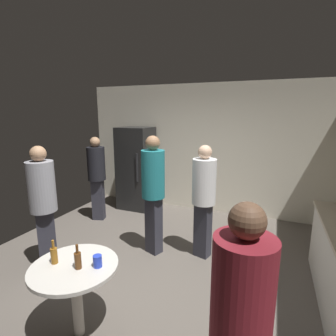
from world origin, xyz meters
TOP-DOWN VIEW (x-y plane):
  - ground_plane at (0.00, 0.00)m, footprint 5.20×5.20m
  - wall_back at (0.00, 2.63)m, footprint 5.32×0.06m
  - refrigerator at (-1.41, 2.20)m, footprint 0.70×0.68m
  - foreground_table at (-0.23, -1.10)m, footprint 0.80×0.80m
  - beer_bottle_amber at (-0.42, -1.14)m, footprint 0.06×0.06m
  - beer_bottle_brown at (-0.16, -1.12)m, footprint 0.06×0.06m
  - plastic_cup_blue at (-0.01, -1.03)m, footprint 0.08×0.08m
  - person_in_maroon_shirt at (1.29, -1.47)m, footprint 0.41×0.41m
  - person_in_gray_shirt at (-1.36, -0.38)m, footprint 0.48×0.48m
  - person_in_black_shirt at (-1.78, 1.29)m, footprint 0.42×0.42m
  - person_in_white_shirt at (0.50, 0.74)m, footprint 0.42×0.42m
  - person_in_teal_shirt at (-0.21, 0.56)m, footprint 0.44×0.44m

SIDE VIEW (x-z plane):
  - ground_plane at x=0.00m, z-range -0.10..0.00m
  - foreground_table at x=-0.23m, z-range 0.26..1.00m
  - plastic_cup_blue at x=-0.01m, z-range 0.73..0.85m
  - beer_bottle_amber at x=-0.42m, z-range 0.70..0.93m
  - beer_bottle_brown at x=-0.16m, z-range 0.70..0.93m
  - refrigerator at x=-1.41m, z-range 0.00..1.80m
  - person_in_black_shirt at x=-1.78m, z-range 0.14..1.80m
  - person_in_maroon_shirt at x=1.29m, z-range 0.14..1.81m
  - person_in_white_shirt at x=0.50m, z-range 0.14..1.81m
  - person_in_gray_shirt at x=-1.36m, z-range 0.15..1.85m
  - person_in_teal_shirt at x=-0.21m, z-range 0.16..1.95m
  - wall_back at x=0.00m, z-range 0.00..2.70m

